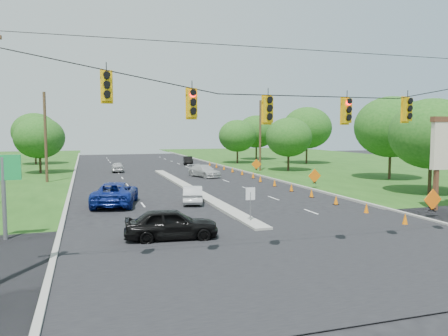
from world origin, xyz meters
name	(u,v)px	position (x,y,z in m)	size (l,w,h in m)	color
ground	(300,252)	(0.00, 0.00, 0.00)	(160.00, 160.00, 0.00)	black
cross_street	(300,252)	(0.00, 0.00, 0.00)	(160.00, 14.00, 0.02)	black
curb_left	(73,182)	(-10.10, 30.00, 0.00)	(0.25, 110.00, 0.16)	gray
curb_right	(257,176)	(10.10, 30.00, 0.00)	(0.25, 110.00, 0.16)	gray
median	(190,189)	(0.00, 21.00, 0.00)	(1.00, 34.00, 0.18)	gray
median_sign	(250,198)	(0.00, 6.00, 1.46)	(0.55, 0.06, 2.05)	gray
signal_span	(312,137)	(-0.05, -1.00, 4.97)	(25.60, 0.32, 9.00)	#422D1C
utility_pole_far_left	(46,138)	(-12.50, 30.00, 4.50)	(0.28, 0.28, 9.00)	#422D1C
utility_pole_far_right	(260,136)	(12.50, 35.00, 4.50)	(0.28, 0.28, 9.00)	#422D1C
cone_0	(405,219)	(8.02, 3.00, 0.35)	(0.32, 0.32, 0.70)	orange
cone_1	(366,208)	(8.02, 6.50, 0.35)	(0.32, 0.32, 0.70)	orange
cone_2	(336,200)	(8.02, 10.00, 0.35)	(0.32, 0.32, 0.70)	orange
cone_3	(312,193)	(8.02, 13.50, 0.35)	(0.32, 0.32, 0.70)	orange
cone_4	(291,187)	(8.02, 17.00, 0.35)	(0.32, 0.32, 0.70)	orange
cone_5	(275,183)	(8.02, 20.50, 0.35)	(0.32, 0.32, 0.70)	orange
cone_6	(260,179)	(8.02, 24.00, 0.35)	(0.32, 0.32, 0.70)	orange
cone_7	(253,175)	(8.62, 27.50, 0.35)	(0.32, 0.32, 0.70)	orange
cone_8	(242,172)	(8.62, 31.00, 0.35)	(0.32, 0.32, 0.70)	orange
cone_9	(233,170)	(8.62, 34.50, 0.35)	(0.32, 0.32, 0.70)	orange
cone_10	(224,167)	(8.62, 38.00, 0.35)	(0.32, 0.32, 0.70)	orange
cone_11	(216,165)	(8.62, 41.50, 0.35)	(0.32, 0.32, 0.70)	orange
cone_12	(210,163)	(8.62, 45.00, 0.35)	(0.32, 0.32, 0.70)	orange
work_sign_0	(433,201)	(10.80, 4.00, 1.09)	(1.27, 0.58, 1.37)	black
work_sign_1	(315,177)	(10.80, 18.00, 1.09)	(1.27, 0.58, 1.37)	black
work_sign_2	(256,165)	(10.80, 32.00, 1.09)	(1.27, 0.58, 1.37)	black
tree_5	(39,138)	(-14.00, 40.00, 4.34)	(5.88, 5.88, 6.86)	black
tree_6	(35,132)	(-16.00, 55.00, 4.96)	(6.72, 6.72, 7.84)	black
tree_7	(432,134)	(18.00, 12.00, 4.96)	(6.72, 6.72, 7.84)	black
tree_8	(391,127)	(22.00, 22.00, 5.58)	(7.56, 7.56, 8.82)	black
tree_9	(289,137)	(16.00, 34.00, 4.34)	(5.88, 5.88, 6.86)	black
tree_10	(307,128)	(24.00, 44.00, 5.58)	(7.56, 7.56, 8.82)	black
tree_11	(256,132)	(20.00, 55.00, 4.96)	(6.72, 6.72, 7.84)	black
tree_12	(237,136)	(14.00, 48.00, 4.34)	(5.88, 5.88, 6.86)	black
black_sedan	(171,224)	(-4.90, 3.81, 0.76)	(1.80, 4.48, 1.53)	black
white_sedan	(193,194)	(-1.47, 13.72, 0.63)	(1.34, 3.84, 1.27)	#BCBCBC
blue_pickup	(115,193)	(-6.83, 14.59, 0.82)	(2.74, 5.93, 1.65)	navy
silver_car_far	(204,171)	(3.88, 30.45, 0.68)	(1.91, 4.69, 1.36)	#B6B6B6
silver_car_oncoming	(118,167)	(-4.97, 39.39, 0.63)	(1.49, 3.72, 1.27)	#B2B3B3
dark_car_receding	(188,160)	(6.05, 48.10, 0.63)	(1.33, 3.81, 1.26)	black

